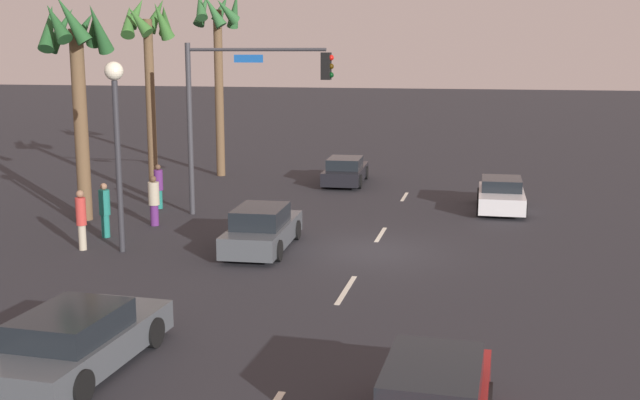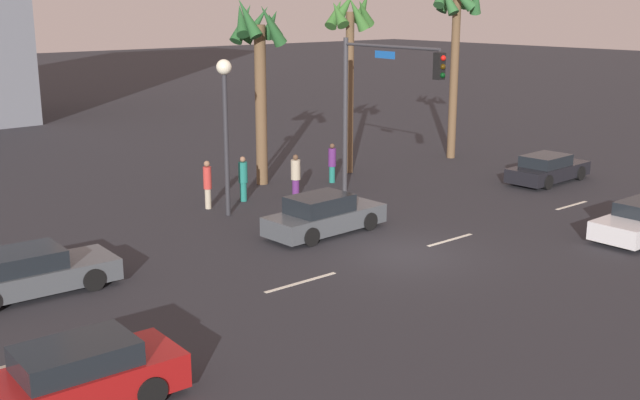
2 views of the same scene
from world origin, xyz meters
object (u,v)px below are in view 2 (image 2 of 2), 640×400
(car_0, at_px, (67,382))
(pedestrian_0, at_px, (332,162))
(streetlamp, at_px, (225,107))
(pedestrian_1, at_px, (296,175))
(pedestrian_2, at_px, (243,178))
(palm_tree_2, at_px, (258,50))
(traffic_signal, at_px, (376,92))
(car_3, at_px, (29,273))
(car_1, at_px, (548,169))
(pedestrian_3, at_px, (208,183))
(palm_tree_0, at_px, (350,35))
(car_2, at_px, (324,216))
(palm_tree_1, at_px, (456,23))

(car_0, height_order, pedestrian_0, pedestrian_0)
(streetlamp, relative_size, pedestrian_1, 3.25)
(pedestrian_2, bearing_deg, car_0, -136.02)
(palm_tree_2, bearing_deg, traffic_signal, -71.55)
(car_3, distance_m, pedestrian_0, 16.14)
(car_1, xyz_separation_m, pedestrian_3, (-14.14, 5.71, 0.44))
(car_1, bearing_deg, palm_tree_0, 127.20)
(car_1, height_order, palm_tree_0, palm_tree_0)
(traffic_signal, relative_size, pedestrian_3, 3.39)
(palm_tree_0, bearing_deg, traffic_signal, -121.36)
(car_1, distance_m, palm_tree_2, 13.84)
(traffic_signal, distance_m, palm_tree_0, 5.78)
(streetlamp, relative_size, pedestrian_3, 3.07)
(car_0, xyz_separation_m, palm_tree_2, (14.48, 13.81, 5.19))
(pedestrian_3, distance_m, palm_tree_0, 10.30)
(traffic_signal, relative_size, pedestrian_0, 3.65)
(car_2, bearing_deg, pedestrian_2, 85.40)
(pedestrian_1, bearing_deg, streetlamp, -171.22)
(car_2, height_order, pedestrian_0, pedestrian_0)
(palm_tree_1, relative_size, palm_tree_2, 1.13)
(car_0, xyz_separation_m, traffic_signal, (16.27, 8.44, 3.74))
(traffic_signal, bearing_deg, car_2, -153.39)
(pedestrian_2, xyz_separation_m, palm_tree_0, (6.96, 1.36, 5.39))
(pedestrian_0, relative_size, palm_tree_0, 0.21)
(car_2, bearing_deg, pedestrian_1, 62.41)
(palm_tree_1, bearing_deg, pedestrian_3, -176.89)
(car_0, relative_size, car_3, 1.02)
(pedestrian_2, distance_m, palm_tree_2, 5.79)
(streetlamp, relative_size, palm_tree_0, 0.69)
(pedestrian_3, bearing_deg, pedestrian_2, 3.59)
(car_2, distance_m, pedestrian_1, 5.34)
(car_1, xyz_separation_m, traffic_signal, (-8.28, 2.54, 3.80))
(palm_tree_1, bearing_deg, car_2, -155.63)
(pedestrian_1, bearing_deg, car_3, -162.28)
(traffic_signal, height_order, palm_tree_0, palm_tree_0)
(streetlamp, bearing_deg, palm_tree_1, 8.03)
(car_0, distance_m, pedestrian_2, 16.88)
(car_0, relative_size, palm_tree_0, 0.56)
(car_1, bearing_deg, traffic_signal, 162.95)
(palm_tree_1, bearing_deg, pedestrian_1, -172.22)
(car_1, bearing_deg, pedestrian_2, 154.89)
(palm_tree_0, bearing_deg, pedestrian_0, -151.40)
(car_1, xyz_separation_m, pedestrian_2, (-12.41, 5.82, 0.38))
(pedestrian_3, bearing_deg, car_2, -76.79)
(streetlamp, xyz_separation_m, pedestrian_1, (3.69, 0.57, -3.17))
(traffic_signal, height_order, palm_tree_2, palm_tree_2)
(pedestrian_2, bearing_deg, pedestrian_3, -176.41)
(pedestrian_1, height_order, palm_tree_1, palm_tree_1)
(pedestrian_0, relative_size, palm_tree_1, 0.19)
(palm_tree_2, bearing_deg, car_2, -110.01)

